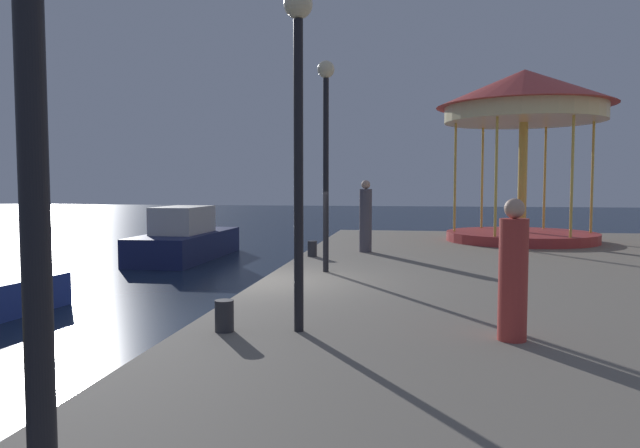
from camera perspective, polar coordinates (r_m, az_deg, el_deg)
ground_plane at (r=11.84m, az=-5.73°, el=-9.17°), size 120.00×120.00×0.00m
quay_dock at (r=11.82m, az=24.77°, el=-7.55°), size 12.30×25.48×0.80m
motorboat_navy at (r=21.72m, az=-12.71°, el=-1.44°), size 2.15×5.88×1.87m
carousel at (r=20.46m, az=18.90°, el=10.01°), size 5.55×5.55×5.50m
lamp_post_mid_promenade at (r=7.54m, az=-2.08°, el=11.78°), size 0.36×0.36×4.24m
lamp_post_far_end at (r=12.61m, az=0.57°, el=9.06°), size 0.36×0.36×4.41m
bollard_south at (r=15.30m, az=-0.75°, el=-2.38°), size 0.24×0.24×0.40m
bollard_center at (r=7.72m, az=-9.12°, el=-8.65°), size 0.24×0.24×0.40m
person_by_the_water at (r=7.46m, az=17.95°, el=-4.60°), size 0.34×0.34×1.70m
person_far_corner at (r=16.33m, az=4.38°, el=0.55°), size 0.34×0.34×1.96m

